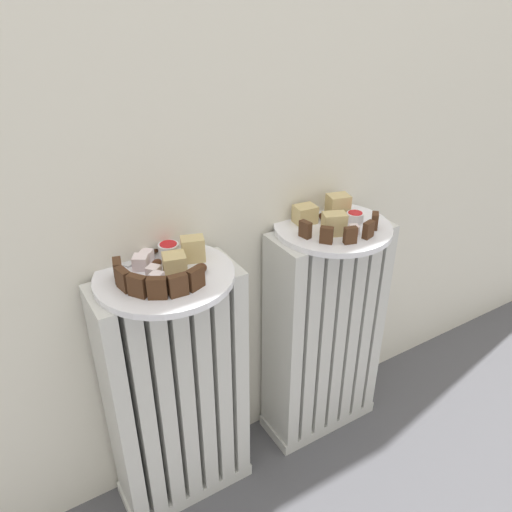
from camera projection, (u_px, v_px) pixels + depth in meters
name	position (u px, v px, depth m)	size (l,w,h in m)	color
radiator_left	(177.00, 396.00, 1.03)	(0.28, 0.12, 0.55)	silver
radiator_right	(324.00, 335.00, 1.21)	(0.28, 0.12, 0.55)	silver
plate_left	(165.00, 276.00, 0.89)	(0.25, 0.25, 0.01)	white
plate_right	(333.00, 227.00, 1.06)	(0.25, 0.25, 0.01)	white
dark_cake_slice_left_0	(118.00, 270.00, 0.86)	(0.03, 0.01, 0.04)	#472B19
dark_cake_slice_left_1	(123.00, 279.00, 0.84)	(0.03, 0.01, 0.04)	#472B19
dark_cake_slice_left_2	(137.00, 286.00, 0.82)	(0.03, 0.01, 0.04)	#472B19
dark_cake_slice_left_3	(157.00, 288.00, 0.81)	(0.03, 0.01, 0.04)	#472B19
dark_cake_slice_left_4	(178.00, 285.00, 0.82)	(0.03, 0.01, 0.04)	#472B19
dark_cake_slice_left_5	(196.00, 278.00, 0.84)	(0.03, 0.01, 0.04)	#472B19
marble_cake_slice_left_0	(193.00, 249.00, 0.92)	(0.04, 0.03, 0.05)	tan
marble_cake_slice_left_1	(175.00, 264.00, 0.88)	(0.04, 0.04, 0.04)	tan
turkish_delight_left_0	(157.00, 278.00, 0.86)	(0.02, 0.02, 0.02)	white
turkish_delight_left_1	(147.00, 255.00, 0.92)	(0.02, 0.02, 0.02)	white
turkish_delight_left_2	(154.00, 272.00, 0.87)	(0.02, 0.02, 0.02)	white
turkish_delight_left_3	(141.00, 262.00, 0.90)	(0.03, 0.03, 0.03)	white
medjool_date_left_0	(201.00, 268.00, 0.89)	(0.02, 0.02, 0.02)	#3D1E0F
medjool_date_left_1	(155.00, 249.00, 0.95)	(0.03, 0.02, 0.02)	#3D1E0F
medjool_date_left_2	(156.00, 264.00, 0.90)	(0.03, 0.02, 0.01)	#3D1E0F
jam_bowl_left	(169.00, 249.00, 0.94)	(0.04, 0.04, 0.03)	white
dark_cake_slice_right_0	(305.00, 229.00, 1.00)	(0.03, 0.01, 0.03)	#472B19
dark_cake_slice_right_1	(326.00, 235.00, 0.98)	(0.03, 0.01, 0.03)	#472B19
dark_cake_slice_right_2	(350.00, 235.00, 0.98)	(0.03, 0.01, 0.03)	#472B19
dark_cake_slice_right_3	(368.00, 230.00, 1.00)	(0.03, 0.01, 0.03)	#472B19
dark_cake_slice_right_4	(375.00, 221.00, 1.04)	(0.03, 0.01, 0.03)	#472B19
marble_cake_slice_right_0	(338.00, 206.00, 1.09)	(0.05, 0.04, 0.05)	tan
marble_cake_slice_right_1	(305.00, 214.00, 1.06)	(0.05, 0.04, 0.04)	tan
marble_cake_slice_right_2	(334.00, 224.00, 1.01)	(0.05, 0.03, 0.05)	tan
turkish_delight_right_0	(354.00, 229.00, 1.02)	(0.02, 0.02, 0.02)	white
turkish_delight_right_1	(329.00, 220.00, 1.06)	(0.02, 0.02, 0.02)	white
turkish_delight_right_2	(341.00, 220.00, 1.06)	(0.02, 0.02, 0.02)	white
medjool_date_right_0	(323.00, 217.00, 1.08)	(0.02, 0.01, 0.02)	#3D1E0F
medjool_date_right_1	(310.00, 210.00, 1.11)	(0.03, 0.02, 0.01)	#3D1E0F
jam_bowl_right	(355.00, 217.00, 1.07)	(0.04, 0.04, 0.02)	white
fork	(141.00, 268.00, 0.90)	(0.06, 0.10, 0.00)	silver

